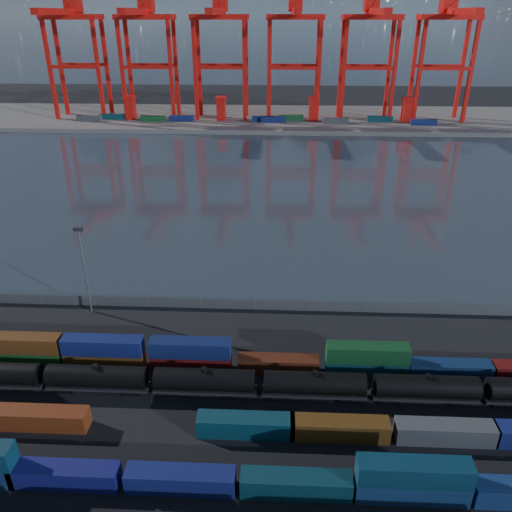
{
  "coord_description": "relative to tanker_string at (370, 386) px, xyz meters",
  "views": [
    {
      "loc": [
        3.74,
        -50.32,
        49.1
      ],
      "look_at": [
        0.0,
        30.0,
        10.0
      ],
      "focal_mm": 35.0,
      "sensor_mm": 36.0,
      "label": 1
    }
  ],
  "objects": [
    {
      "name": "container_row_mid",
      "position": [
        -16.54,
        -7.26,
        -0.91
      ],
      "size": [
        141.83,
        2.56,
        2.73
      ],
      "color": "#434648",
      "rests_on": "ground"
    },
    {
      "name": "tanker_string",
      "position": [
        0.0,
        0.0,
        0.0
      ],
      "size": [
        123.26,
        3.17,
        4.54
      ],
      "color": "black",
      "rests_on": "ground"
    },
    {
      "name": "yard_light_mast",
      "position": [
        -47.12,
        20.96,
        7.02
      ],
      "size": [
        1.6,
        0.4,
        16.6
      ],
      "color": "slate",
      "rests_on": "ground"
    },
    {
      "name": "harbor_water",
      "position": [
        -17.12,
        99.96,
        -2.27
      ],
      "size": [
        700.0,
        700.0,
        0.0
      ],
      "primitive_type": "plane",
      "color": "#2B353F",
      "rests_on": "ground"
    },
    {
      "name": "far_quay",
      "position": [
        -17.12,
        204.96,
        -1.27
      ],
      "size": [
        700.0,
        70.0,
        2.0
      ],
      "primitive_type": "cube",
      "color": "#514F4C",
      "rests_on": "ground"
    },
    {
      "name": "container_row_north",
      "position": [
        -32.36,
        5.37,
        -0.02
      ],
      "size": [
        141.69,
        2.48,
        5.28
      ],
      "color": "navy",
      "rests_on": "ground"
    },
    {
      "name": "ground",
      "position": [
        -17.12,
        -5.04,
        -2.27
      ],
      "size": [
        700.0,
        700.0,
        0.0
      ],
      "primitive_type": "plane",
      "color": "black",
      "rests_on": "ground"
    },
    {
      "name": "container_row_south",
      "position": [
        -30.9,
        -15.94,
        -0.19
      ],
      "size": [
        140.84,
        2.55,
        5.44
      ],
      "color": "#45474B",
      "rests_on": "ground"
    },
    {
      "name": "quay_containers",
      "position": [
        -28.12,
        190.42,
        1.03
      ],
      "size": [
        172.58,
        10.99,
        2.6
      ],
      "color": "navy",
      "rests_on": "far_quay"
    },
    {
      "name": "waterfront_fence",
      "position": [
        -17.12,
        22.96,
        -1.27
      ],
      "size": [
        160.12,
        0.12,
        2.2
      ],
      "color": "#595B5E",
      "rests_on": "ground"
    },
    {
      "name": "straddle_carriers",
      "position": [
        -19.62,
        194.96,
        5.54
      ],
      "size": [
        140.0,
        7.0,
        11.1
      ],
      "color": "red",
      "rests_on": "far_quay"
    },
    {
      "name": "gantry_cranes",
      "position": [
        -24.62,
        198.12,
        40.15
      ],
      "size": [
        201.62,
        51.11,
        69.21
      ],
      "color": "red",
      "rests_on": "ground"
    }
  ]
}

